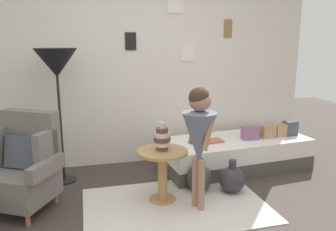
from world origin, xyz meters
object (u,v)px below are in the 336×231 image
(demijohn_near, at_px, (199,178))
(demijohn_far, at_px, (232,179))
(armchair, at_px, (23,166))
(daybed, at_px, (235,153))
(floor_lamp, at_px, (56,67))
(person_child, at_px, (199,132))
(book_on_daybed, at_px, (214,141))
(side_table, at_px, (162,165))
(vase_striped, at_px, (162,139))

(demijohn_near, relative_size, demijohn_far, 1.01)
(armchair, xyz_separation_m, daybed, (2.52, 0.48, -0.24))
(daybed, bearing_deg, floor_lamp, 177.11)
(person_child, bearing_deg, book_on_daybed, 59.41)
(daybed, relative_size, demijohn_near, 5.17)
(side_table, bearing_deg, floor_lamp, 142.52)
(side_table, bearing_deg, person_child, -40.16)
(side_table, height_order, demijohn_far, side_table)
(book_on_daybed, height_order, demijohn_near, book_on_daybed)
(side_table, xyz_separation_m, floor_lamp, (-1.03, 0.79, 0.98))
(floor_lamp, bearing_deg, daybed, -2.89)
(armchair, relative_size, person_child, 0.79)
(demijohn_far, bearing_deg, floor_lamp, 156.52)
(daybed, bearing_deg, person_child, -132.34)
(side_table, height_order, vase_striped, vase_striped)
(side_table, relative_size, demijohn_far, 1.46)
(person_child, relative_size, demijohn_near, 3.24)
(demijohn_near, bearing_deg, demijohn_far, -22.00)
(side_table, bearing_deg, demijohn_far, -0.19)
(side_table, xyz_separation_m, book_on_daybed, (0.81, 0.61, 0.03))
(floor_lamp, xyz_separation_m, demijohn_near, (1.48, -0.65, -1.22))
(person_child, relative_size, demijohn_far, 3.26)
(daybed, xyz_separation_m, person_child, (-0.85, -0.93, 0.60))
(side_table, distance_m, person_child, 0.57)
(demijohn_far, bearing_deg, armchair, 174.71)
(vase_striped, height_order, demijohn_far, vase_striped)
(vase_striped, relative_size, demijohn_near, 0.77)
(side_table, relative_size, person_child, 0.45)
(armchair, distance_m, demijohn_far, 2.19)
(daybed, distance_m, book_on_daybed, 0.41)
(daybed, bearing_deg, vase_striped, -150.07)
(book_on_daybed, bearing_deg, demijohn_far, -92.09)
(armchair, bearing_deg, demijohn_near, -2.02)
(armchair, xyz_separation_m, person_child, (1.67, -0.45, 0.36))
(vase_striped, bearing_deg, demijohn_near, 14.71)
(person_child, bearing_deg, demijohn_far, 27.49)
(armchair, distance_m, demijohn_near, 1.85)
(daybed, bearing_deg, book_on_daybed, -168.19)
(floor_lamp, bearing_deg, armchair, -120.26)
(armchair, height_order, side_table, armchair)
(floor_lamp, bearing_deg, person_child, -38.11)
(daybed, relative_size, side_table, 3.55)
(vase_striped, xyz_separation_m, demijohn_far, (0.79, -0.02, -0.52))
(floor_lamp, bearing_deg, demijohn_near, -23.81)
(daybed, height_order, side_table, side_table)
(floor_lamp, distance_m, demijohn_far, 2.32)
(daybed, distance_m, vase_striped, 1.41)
(vase_striped, xyz_separation_m, floor_lamp, (-1.03, 0.77, 0.69))
(book_on_daybed, bearing_deg, side_table, -143.31)
(vase_striped, relative_size, demijohn_far, 0.78)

